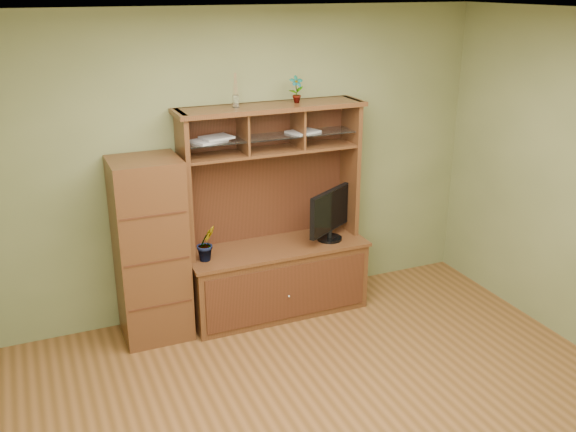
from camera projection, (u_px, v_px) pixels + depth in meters
room at (354, 243)px, 3.98m from camera, size 4.54×4.04×2.74m
media_hutch at (275, 258)px, 5.82m from camera, size 1.66×0.61×1.90m
monitor at (330, 214)px, 5.80m from camera, size 0.53×0.35×0.47m
orchid_plant at (206, 243)px, 5.41m from camera, size 0.20×0.18×0.31m
top_plant at (296, 89)px, 5.46m from camera, size 0.13×0.09×0.23m
reed_diffuser at (236, 94)px, 5.26m from camera, size 0.06×0.06×0.28m
magazines at (243, 137)px, 5.40m from camera, size 1.17×0.29×0.04m
side_cabinet at (151, 250)px, 5.32m from camera, size 0.56×0.51×1.56m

